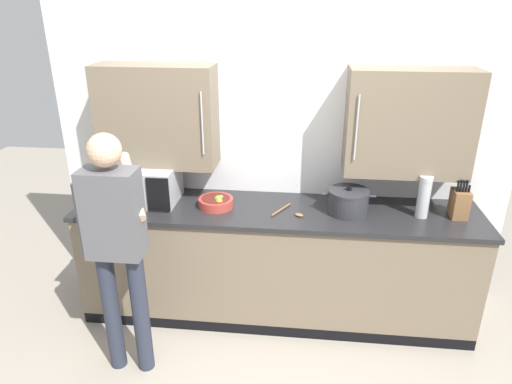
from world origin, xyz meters
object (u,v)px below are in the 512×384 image
at_px(stock_pot, 348,201).
at_px(fruit_bowl, 216,202).
at_px(thermos_flask, 424,197).
at_px(person_figure, 116,238).
at_px(knife_block, 459,203).
at_px(microwave_oven, 135,184).
at_px(wooden_spoon, 290,212).

xyz_separation_m(stock_pot, fruit_bowl, (-0.97, -0.01, -0.05)).
height_order(thermos_flask, person_figure, person_figure).
relative_size(fruit_bowl, thermos_flask, 0.84).
xyz_separation_m(thermos_flask, knife_block, (0.26, 0.03, -0.05)).
relative_size(stock_pot, person_figure, 0.23).
bearing_deg(knife_block, microwave_oven, 179.45).
distance_m(thermos_flask, knife_block, 0.27).
bearing_deg(knife_block, stock_pot, -178.60).
bearing_deg(wooden_spoon, microwave_oven, 175.29).
distance_m(thermos_flask, person_figure, 2.11).
relative_size(microwave_oven, wooden_spoon, 3.29).
height_order(wooden_spoon, thermos_flask, thermos_flask).
distance_m(stock_pot, person_figure, 1.63).
bearing_deg(microwave_oven, person_figure, -79.34).
height_order(wooden_spoon, knife_block, knife_block).
xyz_separation_m(wooden_spoon, fruit_bowl, (-0.55, 0.05, 0.03)).
distance_m(wooden_spoon, knife_block, 1.21).
xyz_separation_m(microwave_oven, stock_pot, (1.61, -0.04, -0.05)).
relative_size(fruit_bowl, person_figure, 0.15).
height_order(thermos_flask, knife_block, thermos_flask).
bearing_deg(fruit_bowl, stock_pot, 0.44).
xyz_separation_m(stock_pot, person_figure, (-1.47, -0.69, -0.01)).
relative_size(fruit_bowl, knife_block, 0.90).
height_order(stock_pot, person_figure, person_figure).
bearing_deg(knife_block, person_figure, -162.49).
bearing_deg(microwave_oven, wooden_spoon, -4.71).
relative_size(wooden_spoon, fruit_bowl, 0.93).
height_order(microwave_oven, knife_block, knife_block).
bearing_deg(wooden_spoon, person_figure, -148.86).
xyz_separation_m(wooden_spoon, person_figure, (-1.05, -0.64, 0.07)).
bearing_deg(knife_block, wooden_spoon, -176.42).
bearing_deg(person_figure, stock_pot, 25.17).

